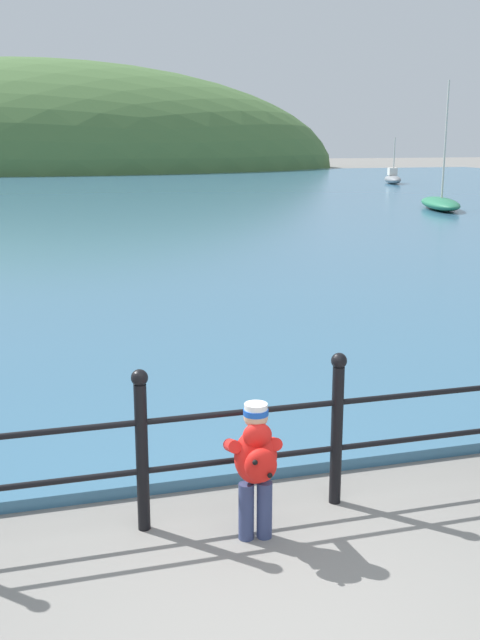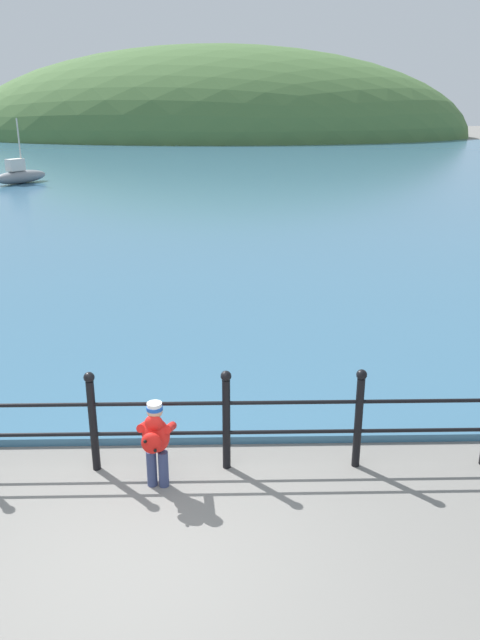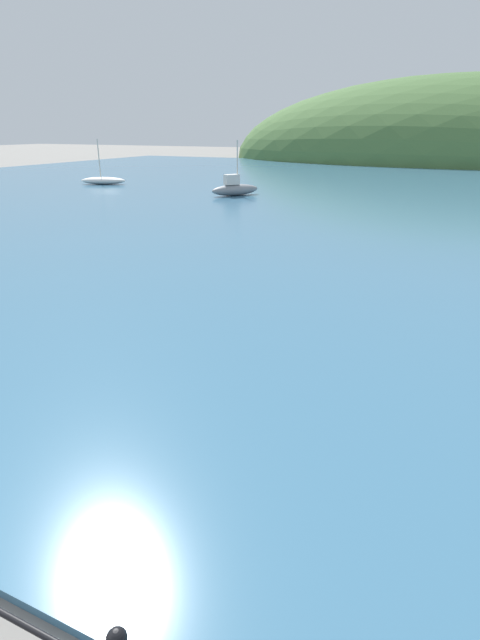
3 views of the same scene
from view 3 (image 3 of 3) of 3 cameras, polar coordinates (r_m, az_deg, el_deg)
water at (r=32.39m, az=19.05°, el=13.38°), size 80.00×60.00×0.10m
far_hillside at (r=68.90m, az=23.20°, el=16.35°), size 56.29×30.96×19.43m
boat_blue_hull at (r=29.91m, az=-0.61°, el=14.80°), size 2.37×2.98×3.06m
boat_white_sailboat at (r=37.28m, az=-15.36°, el=15.12°), size 3.25×2.06×2.98m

